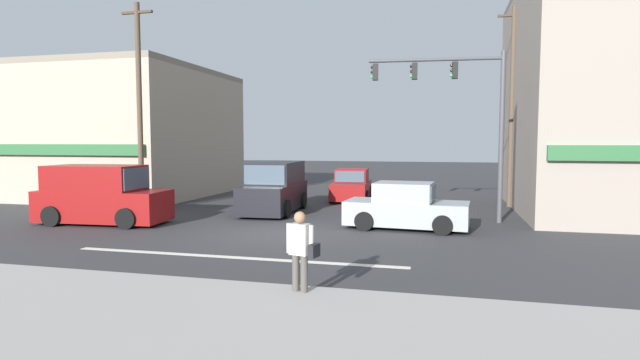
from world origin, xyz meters
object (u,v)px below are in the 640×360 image
object	(u,v)px
van_approaching_near	(275,188)
pedestrian_foreground_with_bag	(301,250)
traffic_light_mast	(465,105)
sedan_waiting_far	(406,208)
utility_pole_far_right	(512,104)
utility_pole_near_left	(139,105)
sedan_crossing_center	(352,186)
van_crossing_rightbound	(101,196)

from	to	relation	value
van_approaching_near	pedestrian_foreground_with_bag	distance (m)	11.85
traffic_light_mast	sedan_waiting_far	distance (m)	4.53
van_approaching_near	sedan_waiting_far	size ratio (longest dim) A/B	1.11
utility_pole_far_right	utility_pole_near_left	bearing A→B (deg)	-159.80
utility_pole_near_left	sedan_waiting_far	xyz separation A→B (m)	(11.11, -1.41, -3.77)
utility_pole_near_left	sedan_crossing_center	size ratio (longest dim) A/B	2.06
traffic_light_mast	sedan_waiting_far	xyz separation A→B (m)	(-1.93, -1.99, -3.59)
van_approaching_near	sedan_waiting_far	bearing A→B (deg)	-25.90
sedan_crossing_center	utility_pole_near_left	bearing A→B (deg)	-140.67
utility_pole_far_right	pedestrian_foreground_with_bag	distance (m)	16.63
utility_pole_near_left	traffic_light_mast	bearing A→B (deg)	2.58
pedestrian_foreground_with_bag	utility_pole_far_right	bearing A→B (deg)	70.35
utility_pole_near_left	pedestrian_foreground_with_bag	distance (m)	14.20
utility_pole_far_right	van_crossing_rightbound	world-z (taller)	utility_pole_far_right
traffic_light_mast	sedan_waiting_far	size ratio (longest dim) A/B	1.47
utility_pole_near_left	van_approaching_near	xyz separation A→B (m)	(5.43, 1.35, -3.47)
sedan_crossing_center	sedan_waiting_far	world-z (taller)	same
van_crossing_rightbound	sedan_waiting_far	distance (m)	10.91
utility_pole_near_left	sedan_waiting_far	distance (m)	11.81
traffic_light_mast	sedan_crossing_center	distance (m)	8.60
van_crossing_rightbound	sedan_waiting_far	bearing A→B (deg)	8.28
utility_pole_far_right	van_approaching_near	xyz separation A→B (m)	(-9.82, -4.26, -3.63)
utility_pole_far_right	van_crossing_rightbound	distance (m)	17.60
utility_pole_near_left	sedan_crossing_center	distance (m)	10.77
sedan_waiting_far	pedestrian_foreground_with_bag	size ratio (longest dim) A/B	2.53
pedestrian_foreground_with_bag	utility_pole_near_left	bearing A→B (deg)	135.41
van_approaching_near	sedan_waiting_far	world-z (taller)	van_approaching_near
van_approaching_near	pedestrian_foreground_with_bag	xyz separation A→B (m)	(4.37, -11.01, -0.05)
utility_pole_far_right	sedan_waiting_far	distance (m)	9.04
utility_pole_near_left	pedestrian_foreground_with_bag	bearing A→B (deg)	-44.59
utility_pole_far_right	sedan_crossing_center	size ratio (longest dim) A/B	2.13
pedestrian_foreground_with_bag	van_crossing_rightbound	bearing A→B (deg)	144.81
sedan_waiting_far	utility_pole_far_right	bearing A→B (deg)	59.46
sedan_crossing_center	sedan_waiting_far	size ratio (longest dim) A/B	1.00
utility_pole_near_left	sedan_waiting_far	size ratio (longest dim) A/B	2.05
sedan_crossing_center	van_approaching_near	xyz separation A→B (m)	(-2.38, -5.04, 0.29)
utility_pole_near_left	van_crossing_rightbound	size ratio (longest dim) A/B	1.84
traffic_light_mast	pedestrian_foreground_with_bag	world-z (taller)	traffic_light_mast
van_crossing_rightbound	van_approaching_near	distance (m)	6.70
traffic_light_mast	utility_pole_far_right	bearing A→B (deg)	66.22
van_approaching_near	sedan_waiting_far	distance (m)	6.32
sedan_crossing_center	utility_pole_far_right	bearing A→B (deg)	-6.01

